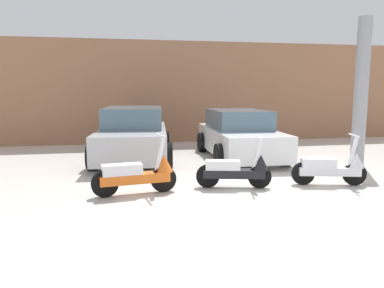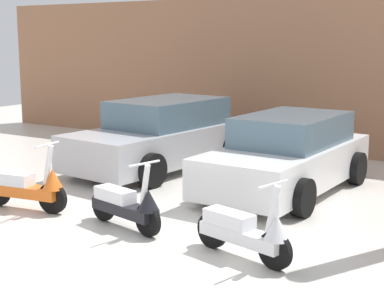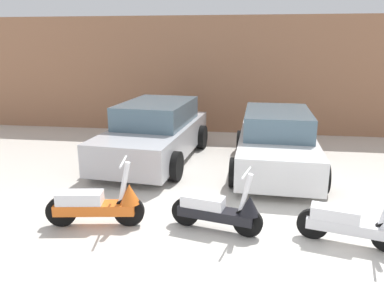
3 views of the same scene
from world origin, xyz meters
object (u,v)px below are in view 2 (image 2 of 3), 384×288
scooter_front_right (127,204)px  scooter_front_center (246,231)px  car_rear_center (288,155)px  car_rear_left (162,136)px  scooter_front_left (27,186)px

scooter_front_right → scooter_front_center: bearing=8.6°
car_rear_center → car_rear_left: bearing=-95.0°
scooter_front_left → car_rear_left: bearing=80.5°
scooter_front_left → car_rear_center: 4.43m
scooter_front_right → car_rear_left: bearing=130.8°
scooter_front_center → car_rear_left: 5.32m
scooter_front_left → scooter_front_right: 1.91m
scooter_front_left → car_rear_center: car_rear_center is taller
scooter_front_center → car_rear_left: bearing=149.8°
scooter_front_left → scooter_front_center: scooter_front_left is taller
car_rear_left → car_rear_center: car_rear_left is taller
car_rear_left → car_rear_center: bearing=88.6°
scooter_front_center → car_rear_center: (-0.87, 3.33, 0.28)m
car_rear_left → car_rear_center: 2.96m
scooter_front_right → car_rear_center: bearing=84.5°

